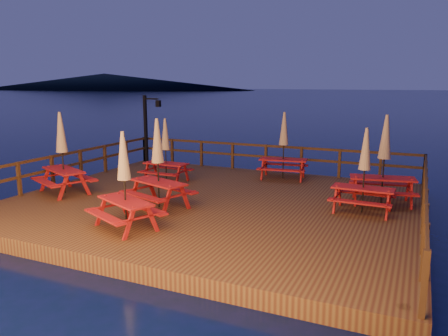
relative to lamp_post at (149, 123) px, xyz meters
The scene contains 13 objects.
ground 7.39m from the lamp_post, 40.16° to the right, with size 500.00×500.00×0.00m, color black.
deck 7.33m from the lamp_post, 40.16° to the right, with size 12.00×10.00×0.40m, color #442315.
deck_piles 7.48m from the lamp_post, 40.16° to the right, with size 11.44×9.44×1.40m.
railing 6.15m from the lamp_post, 27.22° to the right, with size 11.80×9.75×1.10m.
lamp_post is the anchor object (origin of this frame).
headland_left 241.46m from the lamp_post, 129.82° to the left, with size 180.00×84.00×9.00m, color black.
picnic_table_0 4.05m from the lamp_post, 47.59° to the right, with size 1.62×1.34×2.30m.
picnic_table_1 6.47m from the lamp_post, ahead, with size 1.91×1.65×2.48m.
picnic_table_2 7.30m from the lamp_post, 54.09° to the right, with size 2.17×1.96×2.56m.
picnic_table_3 10.50m from the lamp_post, 22.48° to the right, with size 1.70×1.42×2.36m.
picnic_table_4 10.49m from the lamp_post, 15.54° to the right, with size 2.09×1.82×2.64m.
picnic_table_5 9.07m from the lamp_post, 59.81° to the right, with size 2.10×1.95×2.41m.
picnic_table_6 5.81m from the lamp_post, 84.39° to the right, with size 2.30×2.14×2.64m.
Camera 1 is at (5.61, -11.68, 3.94)m, focal length 35.00 mm.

